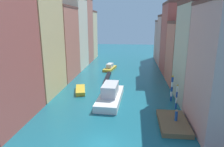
% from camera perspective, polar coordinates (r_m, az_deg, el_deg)
% --- Properties ---
extents(ground_plane, '(154.00, 154.00, 0.00)m').
position_cam_1_polar(ground_plane, '(45.84, 1.89, -2.26)').
color(ground_plane, '#196070').
extents(building_left_1, '(7.15, 10.52, 21.19)m').
position_cam_1_polar(building_left_1, '(38.96, -20.97, 9.70)').
color(building_left_1, '#DBB77A').
rests_on(building_left_1, ground).
extents(building_left_2, '(7.15, 10.93, 16.71)m').
position_cam_1_polar(building_left_2, '(49.22, -14.94, 8.37)').
color(building_left_2, '#C6705B').
rests_on(building_left_2, ground).
extents(building_left_3, '(7.15, 10.28, 19.75)m').
position_cam_1_polar(building_left_3, '(59.06, -11.35, 11.03)').
color(building_left_3, beige).
rests_on(building_left_3, ground).
extents(building_left_4, '(7.15, 7.92, 20.63)m').
position_cam_1_polar(building_left_4, '(67.84, -9.04, 11.93)').
color(building_left_4, '#C6705B').
rests_on(building_left_4, ground).
extents(building_left_5, '(7.15, 7.98, 17.03)m').
position_cam_1_polar(building_left_5, '(75.67, -7.39, 10.89)').
color(building_left_5, beige).
rests_on(building_left_5, ground).
extents(building_right_1, '(7.15, 9.75, 16.69)m').
position_cam_1_polar(building_right_1, '(36.23, 24.14, 5.49)').
color(building_right_1, '#BCB299').
rests_on(building_right_1, ground).
extents(building_right_2, '(7.15, 9.54, 13.46)m').
position_cam_1_polar(building_right_2, '(46.00, 20.23, 5.52)').
color(building_right_2, '#C6705B').
rests_on(building_right_2, ground).
extents(building_right_3, '(7.15, 10.29, 18.08)m').
position_cam_1_polar(building_right_3, '(55.47, 18.01, 9.53)').
color(building_right_3, '#B25147').
rests_on(building_right_3, ground).
extents(building_right_4, '(7.15, 9.67, 15.33)m').
position_cam_1_polar(building_right_4, '(65.65, 16.14, 9.14)').
color(building_right_4, tan).
rests_on(building_right_4, ground).
extents(building_right_5, '(7.15, 7.69, 13.76)m').
position_cam_1_polar(building_right_5, '(74.44, 14.97, 9.20)').
color(building_right_5, tan).
rests_on(building_right_5, ground).
extents(waterfront_dock, '(3.70, 6.68, 0.62)m').
position_cam_1_polar(waterfront_dock, '(28.45, 17.03, -13.27)').
color(waterfront_dock, brown).
rests_on(waterfront_dock, ground).
extents(person_on_dock, '(0.36, 0.36, 1.56)m').
position_cam_1_polar(person_on_dock, '(28.08, 17.87, -11.36)').
color(person_on_dock, '#234C93').
rests_on(person_on_dock, waterfront_dock).
extents(mooring_pole_0, '(0.27, 0.27, 3.97)m').
position_cam_1_polar(mooring_pole_0, '(32.82, 17.97, -6.24)').
color(mooring_pole_0, '#1E479E').
rests_on(mooring_pole_0, ground).
extents(mooring_pole_1, '(0.35, 0.35, 4.58)m').
position_cam_1_polar(mooring_pole_1, '(35.58, 16.73, -3.97)').
color(mooring_pole_1, '#1E479E').
rests_on(mooring_pole_1, ground).
extents(mooring_pole_2, '(0.27, 0.27, 3.92)m').
position_cam_1_polar(mooring_pole_2, '(37.14, 16.64, -3.74)').
color(mooring_pole_2, '#1E479E').
rests_on(mooring_pole_2, ground).
extents(vaporetto_white, '(4.08, 10.73, 3.08)m').
position_cam_1_polar(vaporetto_white, '(34.51, -0.51, -6.13)').
color(vaporetto_white, white).
rests_on(vaporetto_white, ground).
extents(gondola_black, '(1.17, 9.63, 0.55)m').
position_cam_1_polar(gondola_black, '(47.92, -1.32, -1.16)').
color(gondola_black, black).
rests_on(gondola_black, ground).
extents(motorboat_0, '(3.39, 6.99, 1.76)m').
position_cam_1_polar(motorboat_0, '(56.82, -0.62, 1.71)').
color(motorboat_0, gold).
rests_on(motorboat_0, ground).
extents(motorboat_1, '(2.98, 5.47, 0.73)m').
position_cam_1_polar(motorboat_1, '(39.52, -8.99, -4.69)').
color(motorboat_1, gold).
rests_on(motorboat_1, ground).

